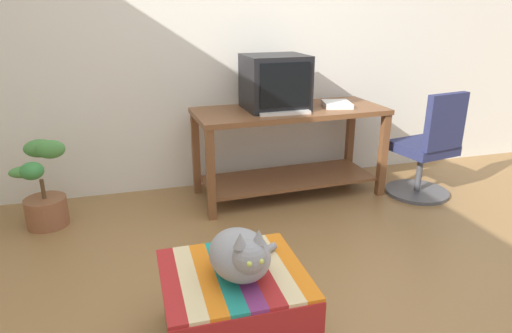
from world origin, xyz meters
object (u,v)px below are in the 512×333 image
at_px(desk, 289,137).
at_px(keyboard, 283,112).
at_px(cat, 241,255).
at_px(potted_plant, 43,192).
at_px(tv_monitor, 275,83).
at_px(office_chair, 427,152).
at_px(ottoman_with_blanket, 234,305).
at_px(book, 337,104).

xyz_separation_m(desk, keyboard, (-0.11, -0.14, 0.24)).
relative_size(cat, potted_plant, 0.61).
relative_size(tv_monitor, office_chair, 0.56).
relative_size(ottoman_with_blanket, office_chair, 0.73).
xyz_separation_m(potted_plant, office_chair, (2.95, -0.30, 0.13)).
bearing_deg(potted_plant, cat, -56.19).
height_order(keyboard, office_chair, office_chair).
bearing_deg(cat, book, 47.62).
xyz_separation_m(book, office_chair, (0.67, -0.34, -0.37)).
distance_m(book, potted_plant, 2.33).
distance_m(tv_monitor, office_chair, 1.37).
bearing_deg(potted_plant, book, 1.02).
bearing_deg(keyboard, tv_monitor, 94.88).
height_order(tv_monitor, office_chair, tv_monitor).
xyz_separation_m(desk, office_chair, (1.07, -0.36, -0.12)).
bearing_deg(potted_plant, office_chair, -5.71).
bearing_deg(potted_plant, tv_monitor, 3.38).
bearing_deg(ottoman_with_blanket, book, 51.57).
bearing_deg(office_chair, ottoman_with_blanket, 22.35).
relative_size(cat, office_chair, 0.44).
bearing_deg(cat, ottoman_with_blanket, 112.68).
bearing_deg(desk, tv_monitor, 161.20).
xyz_separation_m(ottoman_with_blanket, cat, (0.03, -0.05, 0.30)).
height_order(desk, potted_plant, desk).
bearing_deg(keyboard, cat, -113.72).
distance_m(potted_plant, office_chair, 2.97).
height_order(desk, cat, desk).
bearing_deg(tv_monitor, desk, -18.80).
bearing_deg(desk, office_chair, -21.39).
height_order(keyboard, book, book).
bearing_deg(potted_plant, keyboard, -2.41).
relative_size(keyboard, cat, 1.02).
bearing_deg(potted_plant, ottoman_with_blanket, -56.01).
xyz_separation_m(keyboard, cat, (-0.72, -1.51, -0.27)).
xyz_separation_m(keyboard, book, (0.50, 0.12, 0.01)).
bearing_deg(book, cat, -114.77).
xyz_separation_m(ottoman_with_blanket, potted_plant, (-1.03, 1.53, 0.07)).
relative_size(book, potted_plant, 0.38).
bearing_deg(ottoman_with_blanket, potted_plant, 123.99).
height_order(tv_monitor, book, tv_monitor).
relative_size(desk, ottoman_with_blanket, 2.40).
bearing_deg(office_chair, cat, 23.76).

